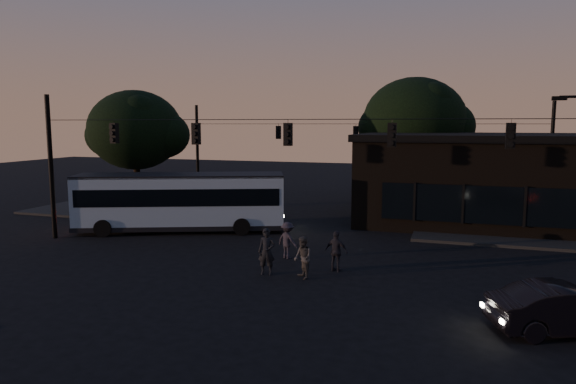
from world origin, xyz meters
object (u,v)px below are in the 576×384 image
(bus, at_px, (181,199))
(pedestrian_d, at_px, (288,240))
(building, at_px, (488,178))
(pedestrian_c, at_px, (336,251))
(car, at_px, (568,309))
(pedestrian_b, at_px, (303,258))
(pedestrian_a, at_px, (267,252))

(bus, bearing_deg, pedestrian_d, -47.89)
(building, relative_size, pedestrian_c, 9.11)
(car, xyz_separation_m, pedestrian_c, (-7.73, 4.08, 0.12))
(pedestrian_c, height_order, pedestrian_d, pedestrian_c)
(building, distance_m, pedestrian_d, 15.16)
(bus, distance_m, pedestrian_c, 11.32)
(car, height_order, pedestrian_c, pedestrian_c)
(pedestrian_b, distance_m, pedestrian_d, 3.11)
(car, distance_m, pedestrian_b, 9.17)
(car, relative_size, pedestrian_a, 2.34)
(car, xyz_separation_m, pedestrian_d, (-10.28, 5.43, 0.10))
(pedestrian_b, xyz_separation_m, pedestrian_c, (1.03, 1.36, 0.01))
(pedestrian_c, bearing_deg, pedestrian_a, 38.50)
(building, bearing_deg, pedestrian_a, -121.52)
(pedestrian_c, bearing_deg, pedestrian_d, -16.02)
(car, height_order, pedestrian_b, pedestrian_b)
(car, relative_size, pedestrian_c, 2.59)
(pedestrian_c, bearing_deg, bus, -14.85)
(bus, distance_m, pedestrian_d, 8.45)
(pedestrian_a, distance_m, pedestrian_c, 2.87)
(building, xyz_separation_m, pedestrian_a, (-9.01, -14.69, -1.77))
(pedestrian_c, relative_size, pedestrian_d, 1.02)
(car, bearing_deg, pedestrian_b, 52.50)
(building, bearing_deg, pedestrian_d, -126.70)
(car, relative_size, pedestrian_b, 2.64)
(car, xyz_separation_m, pedestrian_a, (-10.30, 2.80, 0.22))
(pedestrian_d, bearing_deg, pedestrian_c, 176.44)
(building, height_order, pedestrian_d, building)
(pedestrian_a, xyz_separation_m, pedestrian_d, (0.02, 2.63, -0.11))
(pedestrian_c, bearing_deg, car, 164.20)
(pedestrian_a, height_order, pedestrian_d, pedestrian_a)
(car, bearing_deg, pedestrian_d, 41.84)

